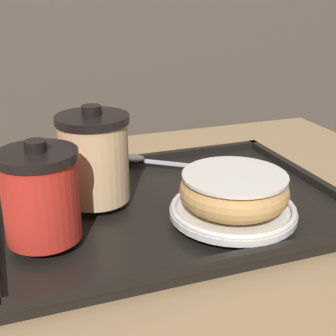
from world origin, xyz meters
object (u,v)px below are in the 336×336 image
Objects in this scene: coffee_cup_front at (41,195)px; spoon at (145,160)px; coffee_cup_rear at (94,157)px; donut_chocolate_glazed at (234,190)px.

spoon is at bearing 46.81° from coffee_cup_front.
coffee_cup_front is 0.27m from spoon.
coffee_cup_rear is at bearing 47.11° from coffee_cup_front.
donut_chocolate_glazed is at bearing -6.05° from coffee_cup_front.
coffee_cup_rear reaches higher than coffee_cup_front.
spoon is (0.18, 0.19, -0.05)m from coffee_cup_front.
donut_chocolate_glazed is at bearing 138.43° from spoon.
donut_chocolate_glazed is at bearing -35.60° from coffee_cup_rear.
coffee_cup_front reaches higher than donut_chocolate_glazed.
donut_chocolate_glazed is (0.23, -0.02, -0.02)m from coffee_cup_front.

